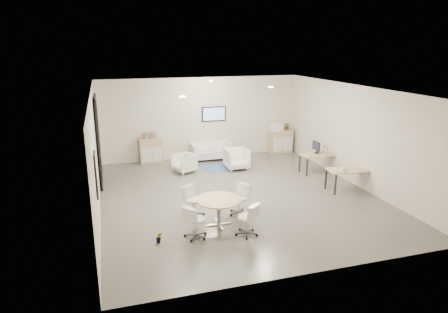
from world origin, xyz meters
TOP-DOWN VIEW (x-y plane):
  - room_shell at (0.00, 0.00)m, footprint 9.60×10.60m
  - glass_door at (-3.95, 2.51)m, footprint 0.09×1.90m
  - artwork at (-3.97, -1.60)m, footprint 0.05×0.54m
  - wall_tv at (0.50, 4.46)m, footprint 0.98×0.06m
  - ceiling_spots at (-0.20, 0.83)m, footprint 3.14×4.14m
  - sideboard_left at (-2.07, 4.25)m, footprint 0.86×0.45m
  - sideboard_right at (3.36, 4.24)m, footprint 0.95×0.46m
  - books at (-2.11, 4.25)m, footprint 0.50×0.14m
  - printer at (3.14, 4.25)m, footprint 0.50×0.44m
  - loveseat at (0.27, 4.10)m, footprint 1.57×0.79m
  - blue_rug at (0.45, 2.98)m, footprint 1.81×1.42m
  - armchair_left at (-1.09, 2.74)m, footprint 0.89×0.91m
  - armchair_right at (0.84, 2.57)m, footprint 0.81×0.76m
  - desk_rear at (3.49, 1.31)m, footprint 1.31×0.70m
  - desk_front at (3.45, -0.55)m, footprint 1.35×0.77m
  - monitor at (3.45, 1.46)m, footprint 0.20×0.50m
  - round_table at (-1.11, -1.82)m, footprint 1.15×1.15m
  - meeting_chairs at (-1.11, -1.82)m, footprint 2.23×2.23m
  - plant_cabinet at (3.65, 4.28)m, footprint 0.35×0.37m
  - plant_floor at (-2.70, -2.34)m, footprint 0.20×0.30m
  - cup at (3.22, -0.72)m, footprint 0.14×0.11m

SIDE VIEW (x-z plane):
  - blue_rug at x=0.45m, z-range 0.00..0.01m
  - plant_floor at x=-2.70m, z-range 0.00..0.12m
  - loveseat at x=0.27m, z-range 0.03..0.61m
  - armchair_left at x=-1.09m, z-range 0.00..0.72m
  - meeting_chairs at x=-1.11m, z-range 0.00..0.82m
  - armchair_right at x=0.84m, z-range 0.00..0.83m
  - sideboard_right at x=3.36m, z-range 0.00..0.95m
  - sideboard_left at x=-2.07m, z-range 0.00..0.97m
  - desk_rear at x=3.49m, z-range 0.27..0.94m
  - desk_front at x=3.45m, z-range 0.27..0.94m
  - round_table at x=-1.11m, z-range 0.27..0.96m
  - cup at x=3.22m, z-range 0.67..0.80m
  - monitor at x=3.45m, z-range 0.69..1.13m
  - plant_cabinet at x=3.65m, z-range 0.95..1.19m
  - books at x=-2.11m, z-range 0.97..1.19m
  - printer at x=3.14m, z-range 0.94..1.26m
  - glass_door at x=-3.95m, z-range 0.08..2.93m
  - artwork at x=-3.97m, z-range 1.03..2.07m
  - room_shell at x=0.00m, z-range -0.80..4.00m
  - wall_tv at x=0.50m, z-range 1.46..2.04m
  - ceiling_spots at x=-0.20m, z-range 3.17..3.20m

